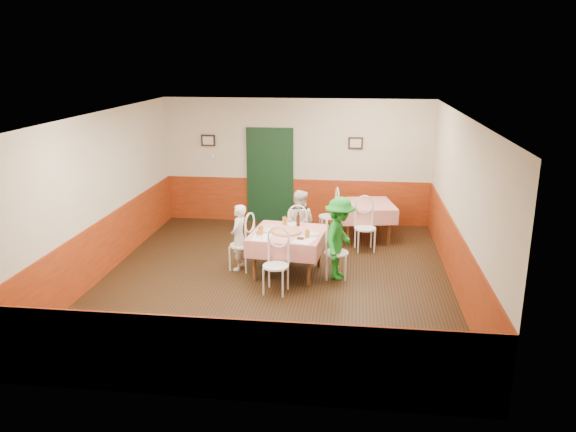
# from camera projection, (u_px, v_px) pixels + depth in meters

# --- Properties ---
(floor) EXTENTS (7.00, 7.00, 0.00)m
(floor) POSITION_uv_depth(u_px,v_px,m) (275.00, 280.00, 9.62)
(floor) COLOR black
(floor) RESTS_ON ground
(ceiling) EXTENTS (7.00, 7.00, 0.00)m
(ceiling) POSITION_uv_depth(u_px,v_px,m) (274.00, 115.00, 8.84)
(ceiling) COLOR white
(ceiling) RESTS_ON back_wall
(back_wall) EXTENTS (6.00, 0.10, 2.80)m
(back_wall) POSITION_uv_depth(u_px,v_px,m) (297.00, 162.00, 12.57)
(back_wall) COLOR beige
(back_wall) RESTS_ON ground
(front_wall) EXTENTS (6.00, 0.10, 2.80)m
(front_wall) POSITION_uv_depth(u_px,v_px,m) (227.00, 285.00, 5.89)
(front_wall) COLOR beige
(front_wall) RESTS_ON ground
(left_wall) EXTENTS (0.10, 7.00, 2.80)m
(left_wall) POSITION_uv_depth(u_px,v_px,m) (101.00, 196.00, 9.57)
(left_wall) COLOR beige
(left_wall) RESTS_ON ground
(right_wall) EXTENTS (0.10, 7.00, 2.80)m
(right_wall) POSITION_uv_depth(u_px,v_px,m) (461.00, 207.00, 8.88)
(right_wall) COLOR beige
(right_wall) RESTS_ON ground
(wainscot_back) EXTENTS (6.00, 0.03, 1.00)m
(wainscot_back) POSITION_uv_depth(u_px,v_px,m) (296.00, 201.00, 12.80)
(wainscot_back) COLOR maroon
(wainscot_back) RESTS_ON ground
(wainscot_front) EXTENTS (6.00, 0.03, 1.00)m
(wainscot_front) POSITION_uv_depth(u_px,v_px,m) (229.00, 360.00, 6.16)
(wainscot_front) COLOR maroon
(wainscot_front) RESTS_ON ground
(wainscot_left) EXTENTS (0.03, 7.00, 1.00)m
(wainscot_left) POSITION_uv_depth(u_px,v_px,m) (106.00, 245.00, 9.82)
(wainscot_left) COLOR maroon
(wainscot_left) RESTS_ON ground
(wainscot_right) EXTENTS (0.03, 7.00, 1.00)m
(wainscot_right) POSITION_uv_depth(u_px,v_px,m) (456.00, 260.00, 9.14)
(wainscot_right) COLOR maroon
(wainscot_right) RESTS_ON ground
(door) EXTENTS (0.96, 0.06, 2.10)m
(door) POSITION_uv_depth(u_px,v_px,m) (270.00, 177.00, 12.68)
(door) COLOR black
(door) RESTS_ON ground
(picture_left) EXTENTS (0.32, 0.03, 0.26)m
(picture_left) POSITION_uv_depth(u_px,v_px,m) (208.00, 140.00, 12.62)
(picture_left) COLOR black
(picture_left) RESTS_ON back_wall
(picture_right) EXTENTS (0.32, 0.03, 0.26)m
(picture_right) POSITION_uv_depth(u_px,v_px,m) (356.00, 143.00, 12.24)
(picture_right) COLOR black
(picture_right) RESTS_ON back_wall
(thermostat) EXTENTS (0.10, 0.03, 0.10)m
(thermostat) POSITION_uv_depth(u_px,v_px,m) (213.00, 156.00, 12.71)
(thermostat) COLOR white
(thermostat) RESTS_ON back_wall
(main_table) EXTENTS (1.35, 1.35, 0.77)m
(main_table) POSITION_uv_depth(u_px,v_px,m) (288.00, 253.00, 9.82)
(main_table) COLOR red
(main_table) RESTS_ON ground
(second_table) EXTENTS (1.31, 1.31, 0.77)m
(second_table) POSITION_uv_depth(u_px,v_px,m) (365.00, 221.00, 11.68)
(second_table) COLOR red
(second_table) RESTS_ON ground
(chair_left) EXTENTS (0.52, 0.52, 0.90)m
(chair_left) POSITION_uv_depth(u_px,v_px,m) (242.00, 245.00, 9.98)
(chair_left) COLOR white
(chair_left) RESTS_ON ground
(chair_right) EXTENTS (0.44, 0.44, 0.90)m
(chair_right) POSITION_uv_depth(u_px,v_px,m) (336.00, 253.00, 9.61)
(chair_right) COLOR white
(chair_right) RESTS_ON ground
(chair_far) EXTENTS (0.43, 0.43, 0.90)m
(chair_far) POSITION_uv_depth(u_px,v_px,m) (298.00, 234.00, 10.59)
(chair_far) COLOR white
(chair_far) RESTS_ON ground
(chair_near) EXTENTS (0.47, 0.47, 0.90)m
(chair_near) POSITION_uv_depth(u_px,v_px,m) (276.00, 266.00, 9.00)
(chair_near) COLOR white
(chair_near) RESTS_ON ground
(chair_second_a) EXTENTS (0.49, 0.49, 0.90)m
(chair_second_a) POSITION_uv_depth(u_px,v_px,m) (329.00, 216.00, 11.75)
(chair_second_a) COLOR white
(chair_second_a) RESTS_ON ground
(chair_second_b) EXTENTS (0.49, 0.49, 0.90)m
(chair_second_b) POSITION_uv_depth(u_px,v_px,m) (365.00, 228.00, 10.94)
(chair_second_b) COLOR white
(chair_second_b) RESTS_ON ground
(pizza) EXTENTS (0.54, 0.54, 0.03)m
(pizza) POSITION_uv_depth(u_px,v_px,m) (287.00, 232.00, 9.68)
(pizza) COLOR #B74723
(pizza) RESTS_ON main_table
(plate_left) EXTENTS (0.28, 0.28, 0.01)m
(plate_left) POSITION_uv_depth(u_px,v_px,m) (266.00, 230.00, 9.79)
(plate_left) COLOR white
(plate_left) RESTS_ON main_table
(plate_right) EXTENTS (0.28, 0.28, 0.01)m
(plate_right) POSITION_uv_depth(u_px,v_px,m) (312.00, 234.00, 9.59)
(plate_right) COLOR white
(plate_right) RESTS_ON main_table
(plate_far) EXTENTS (0.28, 0.28, 0.01)m
(plate_far) POSITION_uv_depth(u_px,v_px,m) (294.00, 224.00, 10.12)
(plate_far) COLOR white
(plate_far) RESTS_ON main_table
(glass_a) EXTENTS (0.09, 0.09, 0.15)m
(glass_a) POSITION_uv_depth(u_px,v_px,m) (261.00, 230.00, 9.56)
(glass_a) COLOR #BF7219
(glass_a) RESTS_ON main_table
(glass_b) EXTENTS (0.08, 0.08, 0.14)m
(glass_b) POSITION_uv_depth(u_px,v_px,m) (307.00, 234.00, 9.39)
(glass_b) COLOR #BF7219
(glass_b) RESTS_ON main_table
(glass_c) EXTENTS (0.08, 0.08, 0.14)m
(glass_c) POSITION_uv_depth(u_px,v_px,m) (285.00, 221.00, 10.11)
(glass_c) COLOR #BF7219
(glass_c) RESTS_ON main_table
(beer_bottle) EXTENTS (0.07, 0.07, 0.24)m
(beer_bottle) POSITION_uv_depth(u_px,v_px,m) (298.00, 220.00, 10.01)
(beer_bottle) COLOR #381C0A
(beer_bottle) RESTS_ON main_table
(shaker_a) EXTENTS (0.04, 0.04, 0.09)m
(shaker_a) POSITION_uv_depth(u_px,v_px,m) (257.00, 235.00, 9.39)
(shaker_a) COLOR silver
(shaker_a) RESTS_ON main_table
(shaker_b) EXTENTS (0.04, 0.04, 0.09)m
(shaker_b) POSITION_uv_depth(u_px,v_px,m) (262.00, 237.00, 9.32)
(shaker_b) COLOR silver
(shaker_b) RESTS_ON main_table
(shaker_c) EXTENTS (0.04, 0.04, 0.09)m
(shaker_c) POSITION_uv_depth(u_px,v_px,m) (258.00, 234.00, 9.48)
(shaker_c) COLOR #B23319
(shaker_c) RESTS_ON main_table
(menu_left) EXTENTS (0.31, 0.41, 0.00)m
(menu_left) POSITION_uv_depth(u_px,v_px,m) (262.00, 238.00, 9.42)
(menu_left) COLOR white
(menu_left) RESTS_ON main_table
(menu_right) EXTENTS (0.41, 0.47, 0.00)m
(menu_right) POSITION_uv_depth(u_px,v_px,m) (304.00, 240.00, 9.28)
(menu_right) COLOR white
(menu_right) RESTS_ON main_table
(wallet) EXTENTS (0.12, 0.10, 0.02)m
(wallet) POSITION_uv_depth(u_px,v_px,m) (301.00, 238.00, 9.34)
(wallet) COLOR black
(wallet) RESTS_ON main_table
(diner_left) EXTENTS (0.35, 0.48, 1.19)m
(diner_left) POSITION_uv_depth(u_px,v_px,m) (239.00, 237.00, 9.95)
(diner_left) COLOR gray
(diner_left) RESTS_ON ground
(diner_far) EXTENTS (0.73, 0.63, 1.30)m
(diner_far) POSITION_uv_depth(u_px,v_px,m) (299.00, 223.00, 10.58)
(diner_far) COLOR gray
(diner_far) RESTS_ON ground
(diner_right) EXTENTS (0.74, 1.03, 1.43)m
(diner_right) POSITION_uv_depth(u_px,v_px,m) (339.00, 238.00, 9.52)
(diner_right) COLOR gray
(diner_right) RESTS_ON ground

